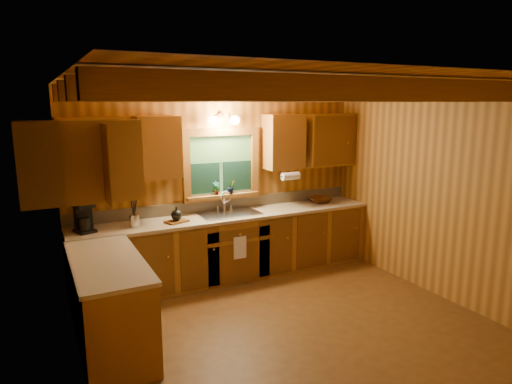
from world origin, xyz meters
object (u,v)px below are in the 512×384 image
Objects in this scene: cutting_board at (177,221)px; sink at (229,217)px; coffee_maker at (84,218)px; wicker_basket at (320,200)px.

sink is at bearing -11.89° from cutting_board.
wicker_basket is (3.39, 0.04, -0.13)m from coffee_maker.
sink is 3.03× the size of cutting_board.
coffee_maker reaches higher than cutting_board.
coffee_maker is 3.40m from wicker_basket.
sink is 2.39× the size of wicker_basket.
cutting_board is at bearing -176.73° from wicker_basket.
sink is 1.87m from coffee_maker.
sink is at bearing -178.38° from wicker_basket.
sink is 0.78m from cutting_board.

